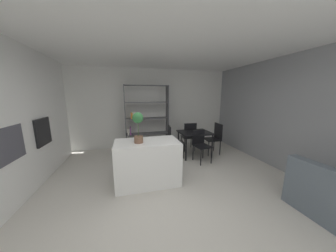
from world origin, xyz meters
The scene contains 14 objects.
ground_plane centered at (0.00, 0.00, 0.00)m, with size 8.47×8.47×0.00m, color beige.
ceiling_slab centered at (0.00, 0.00, 2.78)m, with size 6.17×5.89×0.06m.
back_partition centered at (0.00, 2.91, 1.37)m, with size 6.17×0.06×2.75m, color silver.
right_partition_gray centered at (3.06, 0.00, 1.37)m, with size 0.06×5.89×2.75m, color gray.
cabinet_niche_splashback centered at (-2.39, 0.03, 1.08)m, with size 0.01×0.93×0.56m.
built_in_oven centered at (-2.37, 1.14, 1.07)m, with size 0.06×0.57×0.58m.
kitchen_island centered at (-0.24, 0.39, 0.45)m, with size 1.30×0.73×0.91m, color white.
potted_plant_on_island centered at (-0.41, 0.33, 1.27)m, with size 0.21×0.21×0.60m.
open_bookshelf centered at (-0.06, 2.52, 0.99)m, with size 1.43×0.38×2.16m.
dining_table centered at (1.36, 1.58, 0.65)m, with size 0.94×0.81×0.74m.
dining_chair_far centered at (1.35, 2.01, 0.55)m, with size 0.44×0.45×0.95m.
dining_chair_island_side centered at (0.67, 1.59, 0.56)m, with size 0.49×0.46×0.96m.
dining_chair_window_side centered at (2.05, 1.58, 0.57)m, with size 0.47×0.47×0.97m.
dining_chair_near centered at (1.35, 1.15, 0.52)m, with size 0.46×0.50×0.87m.
Camera 1 is at (-0.58, -2.68, 1.82)m, focal length 16.65 mm.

